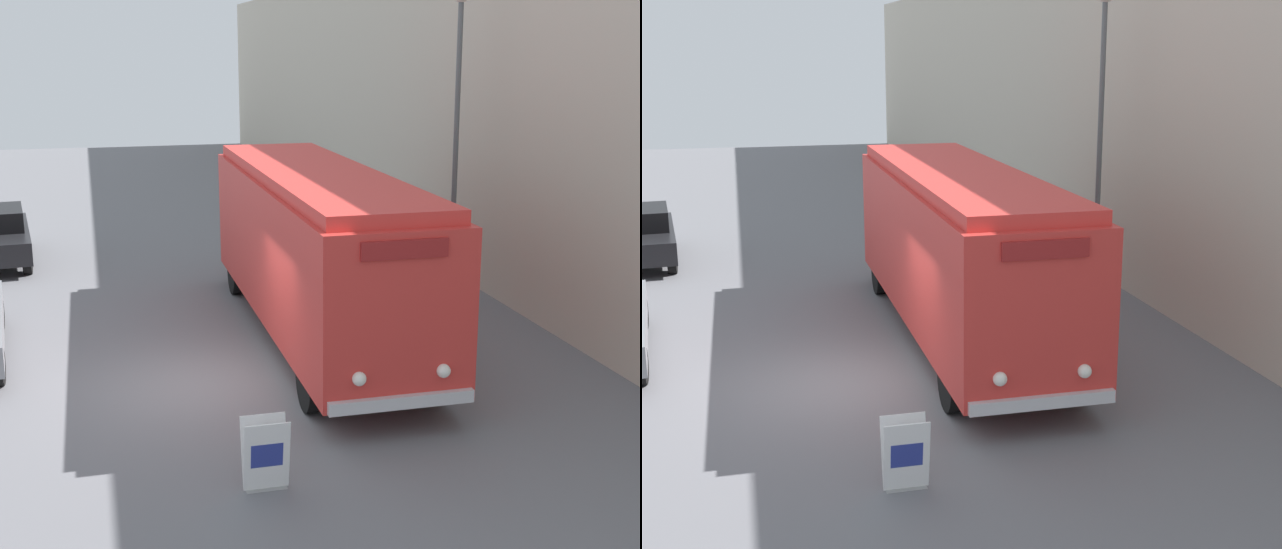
# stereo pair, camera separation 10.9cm
# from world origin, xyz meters

# --- Properties ---
(ground_plane) EXTENTS (80.00, 80.00, 0.00)m
(ground_plane) POSITION_xyz_m (0.00, 0.00, 0.00)
(ground_plane) COLOR slate
(building_wall_right) EXTENTS (0.30, 60.00, 8.25)m
(building_wall_right) POSITION_xyz_m (7.61, 10.00, 4.13)
(building_wall_right) COLOR beige
(building_wall_right) RESTS_ON ground_plane
(vintage_bus) EXTENTS (2.45, 10.39, 3.48)m
(vintage_bus) POSITION_xyz_m (2.63, 2.13, 1.96)
(vintage_bus) COLOR black
(vintage_bus) RESTS_ON ground_plane
(sign_board) EXTENTS (0.63, 0.38, 1.02)m
(sign_board) POSITION_xyz_m (0.33, -4.02, 0.49)
(sign_board) COLOR gray
(sign_board) RESTS_ON ground_plane
(streetlamp) EXTENTS (0.36, 0.36, 7.13)m
(streetlamp) POSITION_xyz_m (6.42, 4.10, 4.56)
(streetlamp) COLOR #595E60
(streetlamp) RESTS_ON ground_plane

